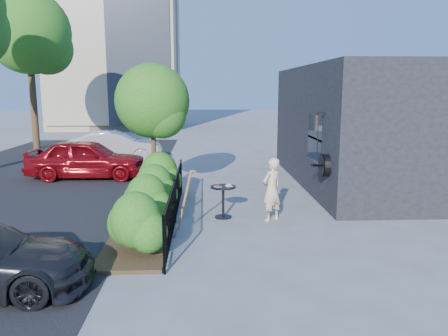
{
  "coord_description": "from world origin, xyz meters",
  "views": [
    {
      "loc": [
        -0.78,
        -10.33,
        3.24
      ],
      "look_at": [
        -0.26,
        0.92,
        1.2
      ],
      "focal_mm": 35.0,
      "sensor_mm": 36.0,
      "label": 1
    }
  ],
  "objects_px": {
    "shovel": "(183,207)",
    "car_silver": "(115,146)",
    "cafe_table": "(223,196)",
    "woman": "(272,189)",
    "patio_tree": "(154,105)",
    "car_red": "(87,159)",
    "street_tree_far": "(29,37)"
  },
  "relations": [
    {
      "from": "woman",
      "to": "shovel",
      "type": "relative_size",
      "value": 1.03
    },
    {
      "from": "car_red",
      "to": "car_silver",
      "type": "height_order",
      "value": "car_red"
    },
    {
      "from": "shovel",
      "to": "car_red",
      "type": "height_order",
      "value": "shovel"
    },
    {
      "from": "car_red",
      "to": "patio_tree",
      "type": "bearing_deg",
      "value": -134.58
    },
    {
      "from": "street_tree_far",
      "to": "car_silver",
      "type": "distance_m",
      "value": 8.62
    },
    {
      "from": "patio_tree",
      "to": "woman",
      "type": "xyz_separation_m",
      "value": [
        3.12,
        -2.63,
        -1.97
      ]
    },
    {
      "from": "woman",
      "to": "car_red",
      "type": "height_order",
      "value": "woman"
    },
    {
      "from": "car_silver",
      "to": "woman",
      "type": "bearing_deg",
      "value": -151.64
    },
    {
      "from": "car_red",
      "to": "car_silver",
      "type": "distance_m",
      "value": 3.78
    },
    {
      "from": "street_tree_far",
      "to": "car_silver",
      "type": "xyz_separation_m",
      "value": [
        5.14,
        -4.53,
        -5.23
      ]
    },
    {
      "from": "street_tree_far",
      "to": "shovel",
      "type": "xyz_separation_m",
      "value": [
        8.68,
        -14.94,
        -5.24
      ]
    },
    {
      "from": "cafe_table",
      "to": "car_red",
      "type": "height_order",
      "value": "car_red"
    },
    {
      "from": "cafe_table",
      "to": "car_silver",
      "type": "distance_m",
      "value": 10.06
    },
    {
      "from": "car_red",
      "to": "car_silver",
      "type": "bearing_deg",
      "value": -3.26
    },
    {
      "from": "car_silver",
      "to": "car_red",
      "type": "bearing_deg",
      "value": 172.65
    },
    {
      "from": "patio_tree",
      "to": "cafe_table",
      "type": "height_order",
      "value": "patio_tree"
    },
    {
      "from": "patio_tree",
      "to": "car_red",
      "type": "height_order",
      "value": "patio_tree"
    },
    {
      "from": "cafe_table",
      "to": "car_red",
      "type": "bearing_deg",
      "value": 132.36
    },
    {
      "from": "woman",
      "to": "patio_tree",
      "type": "bearing_deg",
      "value": -77.25
    },
    {
      "from": "car_red",
      "to": "street_tree_far",
      "type": "bearing_deg",
      "value": 31.4
    },
    {
      "from": "car_red",
      "to": "shovel",
      "type": "bearing_deg",
      "value": -149.06
    },
    {
      "from": "patio_tree",
      "to": "shovel",
      "type": "relative_size",
      "value": 2.55
    },
    {
      "from": "street_tree_far",
      "to": "woman",
      "type": "distance_m",
      "value": 18.29
    },
    {
      "from": "patio_tree",
      "to": "car_red",
      "type": "bearing_deg",
      "value": 134.38
    },
    {
      "from": "shovel",
      "to": "car_silver",
      "type": "relative_size",
      "value": 0.37
    },
    {
      "from": "patio_tree",
      "to": "cafe_table",
      "type": "distance_m",
      "value": 3.74
    },
    {
      "from": "woman",
      "to": "car_silver",
      "type": "bearing_deg",
      "value": -95.77
    },
    {
      "from": "patio_tree",
      "to": "woman",
      "type": "distance_m",
      "value": 4.53
    },
    {
      "from": "patio_tree",
      "to": "car_silver",
      "type": "distance_m",
      "value": 7.44
    },
    {
      "from": "cafe_table",
      "to": "shovel",
      "type": "height_order",
      "value": "shovel"
    },
    {
      "from": "street_tree_far",
      "to": "car_silver",
      "type": "bearing_deg",
      "value": -41.35
    },
    {
      "from": "patio_tree",
      "to": "cafe_table",
      "type": "bearing_deg",
      "value": -50.35
    }
  ]
}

